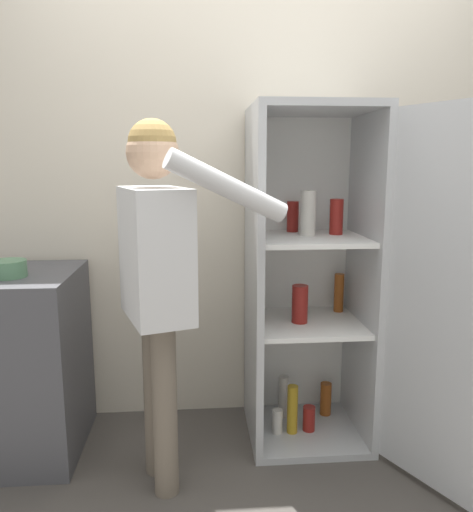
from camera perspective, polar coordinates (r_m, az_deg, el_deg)
name	(u,v)px	position (r m, az deg, el deg)	size (l,w,h in m)	color
wall_back	(251,188)	(2.75, 1.70, 7.80)	(7.00, 0.06, 2.55)	beige
refrigerator	(334,283)	(2.48, 11.06, -3.08)	(0.90, 1.10, 1.68)	#B7BABC
person	(158,262)	(2.09, -8.99, -0.63)	(0.71, 0.52, 1.58)	#726656
counter	(3,364)	(2.72, -25.12, -11.10)	(0.73, 0.63, 0.90)	#4C4C51
bowl	(8,269)	(2.48, -24.64, -1.34)	(0.16, 0.16, 0.08)	#517F5B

